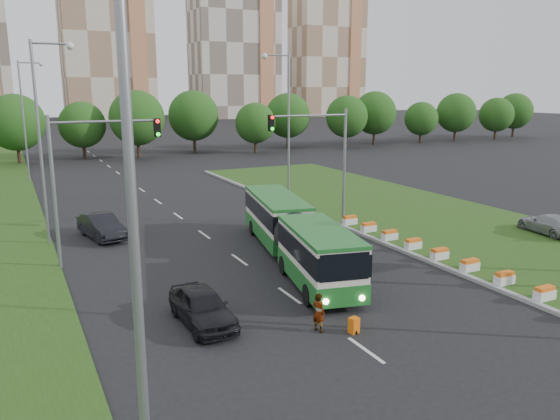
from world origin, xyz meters
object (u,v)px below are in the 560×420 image
car_median (549,224)px  pedestrian (319,312)px  traffic_mast_left (85,166)px  car_left_far (102,226)px  shopping_trolley (354,325)px  traffic_mast_median (324,150)px  car_left_near (202,307)px  articulated_bus (291,233)px

car_median → pedestrian: 21.27m
traffic_mast_left → pedestrian: (6.65, -12.84, -4.57)m
traffic_mast_left → car_median: traffic_mast_left is taller
traffic_mast_left → car_left_far: size_ratio=1.70×
car_left_far → shopping_trolley: bearing=-82.4°
car_median → traffic_mast_median: bearing=-26.4°
pedestrian → traffic_mast_left: bearing=9.3°
car_left_far → pedestrian: (5.35, -17.93, 0.00)m
traffic_mast_median → car_left_near: (-12.34, -11.18, -4.61)m
car_left_near → pedestrian: bearing=-36.6°
traffic_mast_median → shopping_trolley: (-7.35, -14.59, -5.04)m
articulated_bus → car_median: 17.55m
shopping_trolley → traffic_mast_median: bearing=50.6°
articulated_bus → traffic_mast_median: bearing=57.9°
car_median → pedestrian: (-20.51, -5.63, -0.01)m
traffic_mast_median → traffic_mast_left: same height
traffic_mast_median → shopping_trolley: 17.10m
pedestrian → car_left_far: bearing=-1.4°
car_left_far → pedestrian: bearing=-85.0°
pedestrian → car_left_near: bearing=37.2°
car_left_near → traffic_mast_left: bearing=103.5°
car_median → shopping_trolley: bearing=26.2°
traffic_mast_median → car_median: 15.24m
car_left_near → pedestrian: (3.84, -2.66, 0.04)m
traffic_mast_left → shopping_trolley: traffic_mast_left is taller
articulated_bus → pedestrian: 9.04m
car_left_near → car_left_far: 15.35m
car_left_far → shopping_trolley: size_ratio=7.56×
car_median → traffic_mast_left: bearing=-6.9°
car_left_far → car_median: (25.86, -12.30, 0.02)m
traffic_mast_left → articulated_bus: traffic_mast_left is taller
car_left_near → pedestrian: 4.67m
traffic_mast_left → car_left_far: (1.30, 5.09, -4.57)m
car_left_near → car_left_far: size_ratio=0.93×
car_left_near → pedestrian: pedestrian is taller
traffic_mast_left → car_left_near: 11.53m
traffic_mast_median → car_median: bearing=-34.4°
car_left_far → shopping_trolley: (6.50, -18.68, -0.47)m
traffic_mast_median → articulated_bus: bearing=-134.4°
car_left_far → traffic_mast_left: bearing=-116.0°
traffic_mast_median → car_left_far: size_ratio=1.70×
traffic_mast_median → shopping_trolley: traffic_mast_median is taller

